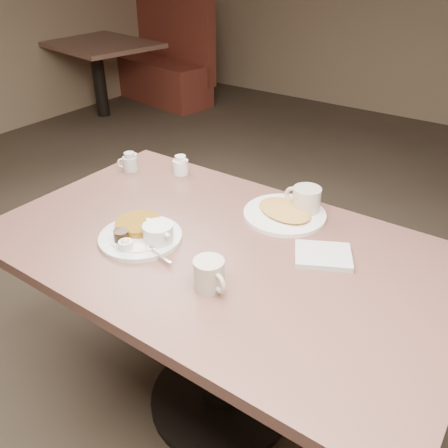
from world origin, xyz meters
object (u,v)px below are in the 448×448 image
Objects in this scene: main_plate at (143,233)px; creamer_right at (181,165)px; booth_back_left at (158,64)px; coffee_mug_near at (210,274)px; diner_table at (221,287)px; hash_plate at (285,213)px; creamer_left at (130,162)px; coffee_mug_far at (305,201)px.

creamer_right is (-0.22, 0.46, 0.01)m from main_plate.
coffee_mug_near is at bearing -45.68° from booth_back_left.
main_plate is at bearing -64.08° from creamer_right.
diner_table is at bearing 117.60° from coffee_mug_near.
main_plate reaches higher than hash_plate.
booth_back_left is (-2.54, 2.63, -0.38)m from creamer_right.
creamer_right is at bearing 173.16° from hash_plate.
hash_plate is (0.72, 0.04, -0.02)m from creamer_left.
main_plate reaches higher than diner_table.
creamer_right is at bearing 26.82° from creamer_left.
coffee_mug_near is 0.47m from hash_plate.
coffee_mug_far is at bearing -40.21° from booth_back_left.
creamer_right is 0.53m from hash_plate.
coffee_mug_near is 0.91× the size of coffee_mug_far.
hash_plate is at bearing 52.41° from main_plate.
booth_back_left is (-2.35, 2.73, -0.38)m from creamer_left.
coffee_mug_near is 4.44m from booth_back_left.
coffee_mug_near is (0.33, -0.08, 0.02)m from main_plate.
coffee_mug_far is at bearing 52.46° from hash_plate.
main_plate is 0.34m from coffee_mug_near.
main_plate is 2.41× the size of coffee_mug_far.
creamer_left is 0.72m from hash_plate.
main_plate is 0.51m from creamer_right.
coffee_mug_far is 0.77m from creamer_left.
creamer_left is 0.23× the size of hash_plate.
hash_plate is at bearing -127.54° from coffee_mug_far.
coffee_mug_far is 0.09× the size of booth_back_left.
booth_back_left reaches higher than diner_table.
coffee_mug_far is (0.12, 0.34, 0.22)m from diner_table.
hash_plate is (0.53, -0.06, -0.02)m from creamer_right.
coffee_mug_far reaches higher than creamer_right.
diner_table is 0.32m from main_plate.
coffee_mug_near reaches higher than creamer_left.
coffee_mug_far reaches higher than coffee_mug_near.
coffee_mug_far reaches higher than diner_table.
hash_plate is at bearing 2.80° from creamer_left.
creamer_left is at bearing 139.26° from main_plate.
diner_table is 0.42m from coffee_mug_far.
booth_back_left is at bearing 139.79° from coffee_mug_far.
creamer_left is at bearing -49.31° from booth_back_left.
main_plate is 0.50m from hash_plate.
diner_table is at bearing -20.89° from creamer_left.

